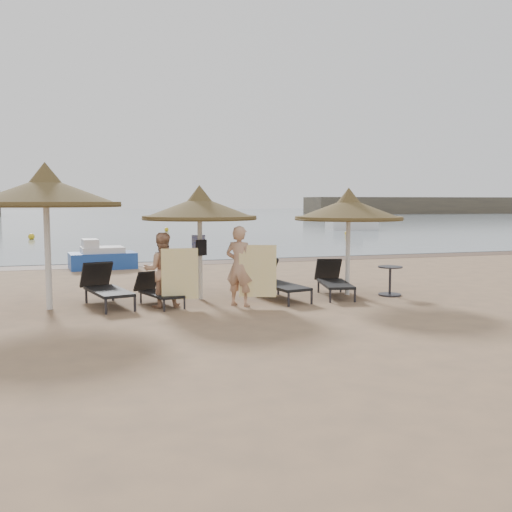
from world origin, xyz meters
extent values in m
plane|color=#94704F|center=(0.00, 0.00, 0.00)|extent=(160.00, 160.00, 0.00)
cube|color=slate|center=(0.00, 80.00, 0.01)|extent=(200.00, 140.00, 0.03)
cube|color=brown|center=(0.00, 9.40, 0.00)|extent=(200.00, 1.60, 0.01)
cube|color=brown|center=(55.00, 80.00, 1.50)|extent=(40.00, 8.00, 3.00)
cube|color=silver|center=(18.00, 30.00, 0.50)|extent=(4.00, 1.60, 1.00)
cube|color=silver|center=(18.00, 30.00, 1.25)|extent=(1.50, 1.00, 0.60)
cylinder|color=silver|center=(-3.54, 1.02, 1.16)|extent=(0.13, 0.13, 2.33)
cone|color=brown|center=(-3.54, 1.02, 2.57)|extent=(3.21, 3.21, 0.61)
cone|color=brown|center=(-3.54, 1.02, 2.94)|extent=(0.78, 0.78, 0.50)
cylinder|color=brown|center=(-3.54, 1.02, 2.28)|extent=(3.15, 3.15, 0.11)
cylinder|color=silver|center=(-0.14, 1.35, 1.00)|extent=(0.11, 0.11, 2.00)
cone|color=brown|center=(-0.14, 1.35, 2.20)|extent=(2.76, 2.76, 0.52)
cone|color=brown|center=(-0.14, 1.35, 2.52)|extent=(0.67, 0.67, 0.43)
cylinder|color=brown|center=(-0.14, 1.35, 1.96)|extent=(2.70, 2.70, 0.10)
cylinder|color=silver|center=(3.52, 0.89, 0.98)|extent=(0.11, 0.11, 1.96)
cone|color=brown|center=(3.52, 0.89, 2.17)|extent=(2.71, 2.71, 0.51)
cone|color=brown|center=(3.52, 0.89, 2.48)|extent=(0.65, 0.65, 0.42)
cylinder|color=brown|center=(3.52, 0.89, 1.92)|extent=(2.66, 2.66, 0.09)
cylinder|color=#27272C|center=(-2.39, 0.07, 0.16)|extent=(0.06, 0.06, 0.31)
cylinder|color=#27272C|center=(-1.78, 0.22, 0.16)|extent=(0.06, 0.06, 0.31)
cylinder|color=#27272C|center=(-2.77, 1.59, 0.16)|extent=(0.06, 0.06, 0.31)
cylinder|color=#27272C|center=(-2.16, 1.74, 0.16)|extent=(0.06, 0.06, 0.31)
cube|color=black|center=(-2.29, 0.96, 0.35)|extent=(1.08, 1.80, 0.07)
cube|color=black|center=(-2.53, 1.92, 0.62)|extent=(0.79, 0.63, 0.63)
cylinder|color=#27272C|center=(-1.18, 0.02, 0.12)|extent=(0.04, 0.04, 0.24)
cylinder|color=#27272C|center=(-0.72, 0.18, 0.12)|extent=(0.04, 0.04, 0.24)
cylinder|color=#27272C|center=(-1.57, 1.18, 0.12)|extent=(0.04, 0.04, 0.24)
cylinder|color=#27272C|center=(-1.10, 1.33, 0.12)|extent=(0.04, 0.04, 0.24)
cube|color=black|center=(-1.16, 0.72, 0.27)|extent=(0.92, 1.41, 0.05)
cube|color=black|center=(-1.40, 1.45, 0.48)|extent=(0.63, 0.52, 0.49)
cylinder|color=#27272C|center=(1.56, -0.19, 0.15)|extent=(0.05, 0.05, 0.31)
cylinder|color=#27272C|center=(2.16, -0.07, 0.15)|extent=(0.05, 0.05, 0.31)
cylinder|color=#27272C|center=(1.27, 1.32, 0.15)|extent=(0.05, 0.05, 0.31)
cylinder|color=#27272C|center=(1.87, 1.44, 0.15)|extent=(0.05, 0.05, 0.31)
cube|color=black|center=(1.71, 0.68, 0.34)|extent=(0.98, 1.74, 0.07)
cube|color=black|center=(1.52, 1.63, 0.60)|extent=(0.75, 0.58, 0.62)
cylinder|color=#27272C|center=(2.66, 0.00, 0.15)|extent=(0.05, 0.05, 0.29)
cylinder|color=#27272C|center=(3.23, -0.12, 0.15)|extent=(0.05, 0.05, 0.29)
cylinder|color=#27272C|center=(2.97, 1.43, 0.15)|extent=(0.05, 0.05, 0.29)
cylinder|color=#27272C|center=(3.54, 1.30, 0.15)|extent=(0.05, 0.05, 0.29)
cube|color=black|center=(3.11, 0.70, 0.32)|extent=(0.96, 1.66, 0.06)
cube|color=black|center=(3.30, 1.60, 0.57)|extent=(0.72, 0.57, 0.59)
cylinder|color=#27272C|center=(4.50, 0.51, 0.02)|extent=(0.57, 0.57, 0.04)
cylinder|color=#27272C|center=(4.50, 0.51, 0.36)|extent=(0.06, 0.06, 0.69)
cylinder|color=#27272C|center=(4.50, 0.51, 0.72)|extent=(0.61, 0.61, 0.03)
imported|color=tan|center=(-1.16, 0.58, 0.96)|extent=(0.93, 0.64, 1.93)
imported|color=tan|center=(0.54, 0.24, 1.05)|extent=(1.14, 1.10, 2.09)
cube|color=yellow|center=(-0.81, 0.23, 0.77)|extent=(0.80, 0.06, 1.12)
cube|color=yellow|center=(0.89, -0.01, 0.80)|extent=(0.79, 0.30, 1.16)
cube|color=white|center=(-0.14, 1.53, 1.33)|extent=(0.33, 0.14, 0.40)
cube|color=black|center=(-0.14, 1.19, 1.26)|extent=(0.28, 0.18, 0.37)
cube|color=#1F48A2|center=(-2.20, 8.50, 0.28)|extent=(2.35, 1.54, 0.56)
cube|color=silver|center=(-2.20, 8.50, 0.63)|extent=(1.53, 1.26, 0.25)
cube|color=silver|center=(-2.60, 8.46, 0.86)|extent=(0.60, 0.96, 0.35)
sphere|color=gold|center=(-5.88, 24.86, 0.19)|extent=(0.39, 0.39, 0.39)
sphere|color=gold|center=(3.21, 31.59, 0.16)|extent=(0.33, 0.33, 0.33)
sphere|color=gold|center=(14.02, 22.61, 0.18)|extent=(0.37, 0.37, 0.37)
camera|label=1|loc=(-2.76, -12.01, 2.36)|focal=40.00mm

